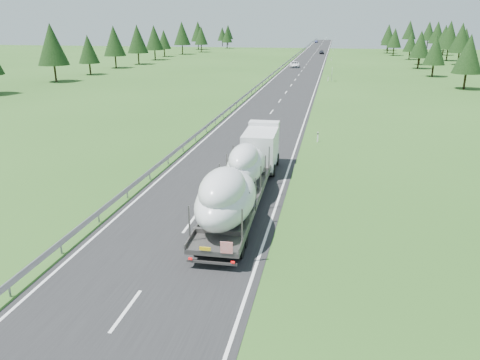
% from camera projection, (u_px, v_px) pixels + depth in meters
% --- Properties ---
extents(ground, '(400.00, 400.00, 0.00)m').
position_uv_depth(ground, '(126.00, 311.00, 19.05)').
color(ground, '#274D19').
rests_on(ground, ground).
extents(road_surface, '(10.00, 400.00, 0.02)m').
position_uv_depth(road_surface, '(302.00, 71.00, 111.90)').
color(road_surface, black).
rests_on(road_surface, ground).
extents(guardrail, '(0.10, 400.00, 0.76)m').
position_uv_depth(guardrail, '(280.00, 68.00, 112.63)').
color(guardrail, slate).
rests_on(guardrail, ground).
extents(marker_posts, '(0.13, 350.08, 1.00)m').
position_uv_depth(marker_posts, '(332.00, 54.00, 161.59)').
color(marker_posts, silver).
rests_on(marker_posts, ground).
extents(highway_sign, '(0.08, 0.90, 2.60)m').
position_uv_depth(highway_sign, '(332.00, 72.00, 91.42)').
color(highway_sign, slate).
rests_on(highway_sign, ground).
extents(tree_line_left, '(15.09, 256.95, 12.25)m').
position_uv_depth(tree_line_left, '(99.00, 42.00, 107.44)').
color(tree_line_left, black).
rests_on(tree_line_left, ground).
extents(boat_truck, '(3.17, 18.83, 4.13)m').
position_uv_depth(boat_truck, '(242.00, 174.00, 29.09)').
color(boat_truck, silver).
rests_on(boat_truck, ground).
extents(distant_van, '(2.81, 5.32, 1.43)m').
position_uv_depth(distant_van, '(295.00, 64.00, 119.62)').
color(distant_van, white).
rests_on(distant_van, ground).
extents(distant_car_dark, '(1.91, 4.09, 1.35)m').
position_uv_depth(distant_car_dark, '(322.00, 52.00, 168.00)').
color(distant_car_dark, black).
rests_on(distant_car_dark, ground).
extents(distant_car_blue, '(1.69, 3.98, 1.28)m').
position_uv_depth(distant_car_blue, '(316.00, 41.00, 256.91)').
color(distant_car_blue, '#151B3C').
rests_on(distant_car_blue, ground).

